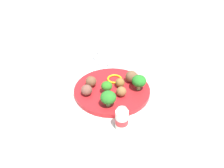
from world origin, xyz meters
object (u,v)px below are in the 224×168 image
at_px(meatball_center, 87,90).
at_px(meatball_mid_right, 120,83).
at_px(meatball_front_right, 121,91).
at_px(broccoli_floret_mid_right, 107,86).
at_px(plate, 112,90).
at_px(pepper_ring_center, 115,79).
at_px(meatball_mid_left, 131,77).
at_px(knife, 103,57).
at_px(meatball_back_right, 91,82).
at_px(broccoli_floret_center, 108,98).
at_px(yogurt_bottle, 122,119).
at_px(broccoli_floret_mid_left, 139,81).
at_px(fork, 95,58).
at_px(napkin, 99,59).

bearing_deg(meatball_center, meatball_mid_right, -90.86).
bearing_deg(meatball_front_right, broccoli_floret_mid_right, 49.69).
height_order(plate, meatball_mid_right, meatball_mid_right).
distance_m(broccoli_floret_mid_right, pepper_ring_center, 0.09).
relative_size(meatball_mid_left, knife, 0.31).
bearing_deg(meatball_back_right, broccoli_floret_mid_right, -146.09).
height_order(broccoli_floret_center, yogurt_bottle, yogurt_bottle).
height_order(meatball_mid_left, meatball_front_right, meatball_mid_left).
height_order(meatball_center, meatball_mid_left, meatball_mid_left).
xyz_separation_m(knife, yogurt_bottle, (-0.43, 0.09, 0.03)).
bearing_deg(plate, broccoli_floret_mid_left, -114.71).
bearing_deg(meatball_center, pepper_ring_center, -67.84).
relative_size(plate, fork, 2.32).
bearing_deg(knife, meatball_center, 149.31).
xyz_separation_m(broccoli_floret_mid_right, knife, (0.26, -0.08, -0.04)).
xyz_separation_m(broccoli_floret_mid_left, meatball_mid_right, (0.04, 0.06, -0.02)).
height_order(meatball_back_right, fork, meatball_back_right).
bearing_deg(broccoli_floret_mid_left, meatball_mid_right, 57.52).
bearing_deg(meatball_front_right, knife, -7.34).
xyz_separation_m(meatball_mid_left, meatball_back_right, (0.03, 0.15, -0.00)).
distance_m(broccoli_floret_mid_left, meatball_mid_left, 0.06).
height_order(meatball_mid_right, meatball_back_right, meatball_back_right).
distance_m(broccoli_floret_mid_right, meatball_back_right, 0.07).
xyz_separation_m(meatball_mid_left, napkin, (0.23, 0.05, -0.04)).
height_order(plate, meatball_front_right, meatball_front_right).
relative_size(plate, broccoli_floret_mid_right, 6.15).
xyz_separation_m(broccoli_floret_center, broccoli_floret_mid_right, (0.07, -0.02, -0.00)).
bearing_deg(broccoli_floret_mid_right, knife, -16.72).
xyz_separation_m(broccoli_floret_center, broccoli_floret_mid_left, (0.04, -0.13, 0.00)).
height_order(broccoli_floret_mid_left, meatball_mid_right, broccoli_floret_mid_left).
relative_size(broccoli_floret_mid_right, knife, 0.31).
distance_m(meatball_mid_right, yogurt_bottle, 0.19).
distance_m(pepper_ring_center, yogurt_bottle, 0.24).
distance_m(napkin, knife, 0.02).
bearing_deg(meatball_mid_right, knife, -4.86).
xyz_separation_m(broccoli_floret_mid_left, meatball_center, (0.04, 0.18, -0.02)).
bearing_deg(broccoli_floret_center, meatball_front_right, -62.60).
relative_size(broccoli_floret_mid_left, meatball_back_right, 1.44).
bearing_deg(meatball_mid_left, napkin, 12.30).
distance_m(broccoli_floret_mid_right, knife, 0.28).
height_order(plate, yogurt_bottle, yogurt_bottle).
bearing_deg(broccoli_floret_mid_right, meatball_front_right, -130.31).
distance_m(meatball_mid_left, knife, 0.24).
relative_size(meatball_center, yogurt_bottle, 0.52).
relative_size(fork, yogurt_bottle, 1.58).
distance_m(pepper_ring_center, knife, 0.20).
distance_m(broccoli_floret_mid_left, meatball_mid_right, 0.07).
distance_m(plate, yogurt_bottle, 0.18).
relative_size(meatball_mid_right, yogurt_bottle, 0.45).
xyz_separation_m(broccoli_floret_mid_left, meatball_front_right, (-0.01, 0.07, -0.02)).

